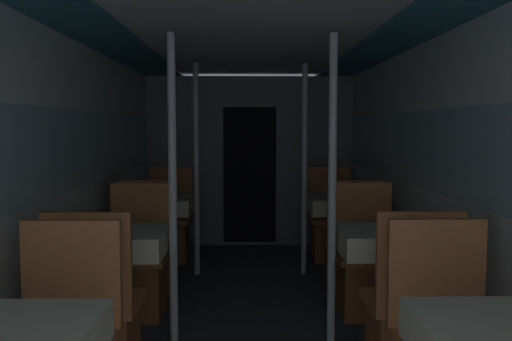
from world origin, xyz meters
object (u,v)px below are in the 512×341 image
support_pole_left_1 (173,191)px  chair_left_near_1 (98,331)px  chair_left_far_1 (137,276)px  chair_left_near_2 (151,258)px  dining_table_right_1 (385,246)px  support_pole_right_1 (332,191)px  chair_right_near_1 (409,329)px  chair_right_far_2 (331,232)px  support_pole_right_2 (304,170)px  chair_right_near_2 (351,257)px  dining_table_right_2 (340,208)px  chair_right_far_1 (366,275)px  dining_table_left_1 (119,247)px  dining_table_left_2 (160,208)px  chair_left_far_2 (169,233)px  support_pole_left_2 (196,170)px

support_pole_left_1 → chair_left_near_1: bearing=-121.4°
chair_left_far_1 → chair_left_near_2: same height
chair_left_far_1 → dining_table_right_1: (1.76, -0.58, 0.35)m
dining_table_right_1 → support_pole_right_1: bearing=180.0°
dining_table_right_1 → chair_right_near_1: (-0.00, -0.58, -0.35)m
support_pole_left_1 → dining_table_right_1: 1.46m
chair_left_near_1 → chair_left_near_2: bearing=90.0°
support_pole_right_1 → chair_right_far_2: (0.36, 2.38, -0.73)m
chair_right_far_2 → support_pole_right_2: bearing=58.6°
support_pole_left_1 → chair_right_near_2: size_ratio=2.05×
dining_table_right_2 → support_pole_right_2: 0.52m
chair_right_near_1 → dining_table_right_2: (0.00, 2.38, 0.35)m
chair_left_near_1 → chair_left_far_1: 1.16m
support_pole_right_2 → chair_left_near_2: bearing=-157.5°
chair_left_far_1 → chair_right_far_1: size_ratio=1.00×
chair_right_far_2 → chair_left_near_1: bearing=59.2°
chair_left_near_2 → dining_table_right_2: (1.76, 0.58, 0.35)m
support_pole_left_1 → support_pole_right_2: same height
dining_table_right_2 → chair_right_near_2: (-0.00, -0.58, -0.35)m
support_pole_left_1 → dining_table_right_1: bearing=0.0°
dining_table_left_1 → dining_table_left_2: size_ratio=1.00×
chair_right_far_1 → chair_right_near_2: 0.63m
chair_left_near_1 → chair_right_near_2: size_ratio=1.00×
chair_right_near_2 → chair_left_near_1: bearing=-134.4°
chair_left_far_1 → chair_left_far_2: (0.00, 1.80, 0.00)m
support_pole_left_1 → dining_table_right_1: size_ratio=2.69×
chair_left_far_2 → dining_table_left_2: bearing=90.0°
chair_right_far_2 → dining_table_left_2: bearing=18.3°
chair_left_far_1 → chair_left_near_1: bearing=90.0°
dining_table_right_1 → support_pole_left_1: bearing=180.0°
support_pole_left_2 → chair_right_near_2: support_pole_left_2 is taller
dining_table_left_2 → chair_right_far_1: 2.17m
chair_left_near_2 → support_pole_left_2: bearing=58.6°
dining_table_left_1 → chair_left_far_2: 2.41m
support_pole_left_2 → chair_right_far_1: size_ratio=2.05×
support_pole_right_1 → support_pole_right_2: bearing=90.0°
chair_left_near_1 → dining_table_right_1: chair_left_near_1 is taller
dining_table_left_2 → chair_right_far_2: bearing=18.3°
chair_left_near_2 → dining_table_right_2: bearing=18.3°
chair_left_far_1 → dining_table_left_2: 1.27m
chair_left_near_2 → dining_table_right_2: 1.89m
dining_table_left_1 → chair_left_near_1: chair_left_near_1 is taller
chair_left_far_1 → dining_table_right_1: size_ratio=1.31×
dining_table_right_1 → chair_right_near_2: (-0.00, 1.22, -0.35)m
chair_left_far_1 → chair_left_far_2: 1.80m
chair_left_far_2 → dining_table_right_1: bearing=126.5°
dining_table_left_1 → support_pole_left_1: support_pole_left_1 is taller
chair_left_near_1 → dining_table_left_2: size_ratio=1.31×
chair_left_near_2 → chair_right_far_2: 2.11m
support_pole_left_1 → chair_left_near_2: 1.46m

